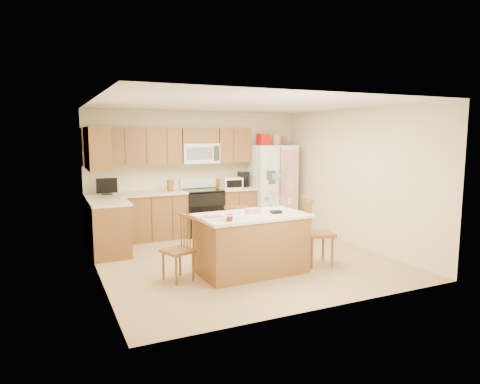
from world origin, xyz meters
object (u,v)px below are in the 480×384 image
stove (202,211)px  refrigerator (271,186)px  island (252,243)px  windsor_chair_right (316,233)px  windsor_chair_back (236,234)px  windsor_chair_left (179,250)px

stove → refrigerator: 1.63m
island → windsor_chair_right: 1.10m
stove → windsor_chair_back: size_ratio=1.23×
stove → refrigerator: (1.57, -0.06, 0.45)m
stove → windsor_chair_back: (-0.14, -1.99, -0.04)m
windsor_chair_back → island: bearing=-92.7°
windsor_chair_right → refrigerator: bearing=76.1°
refrigerator → windsor_chair_back: 2.62m
windsor_chair_left → stove: bearing=63.7°
refrigerator → island: (-1.75, -2.57, -0.48)m
refrigerator → island: bearing=-124.2°
island → stove: bearing=86.2°
stove → windsor_chair_back: stove is taller
windsor_chair_back → windsor_chair_left: bearing=-154.6°
refrigerator → windsor_chair_back: size_ratio=2.22×
stove → windsor_chair_left: 2.80m
island → windsor_chair_back: island is taller
island → windsor_chair_back: bearing=87.3°
refrigerator → windsor_chair_back: refrigerator is taller
island → refrigerator: bearing=55.8°
refrigerator → windsor_chair_right: (-0.65, -2.65, -0.42)m
refrigerator → windsor_chair_right: bearing=-103.9°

